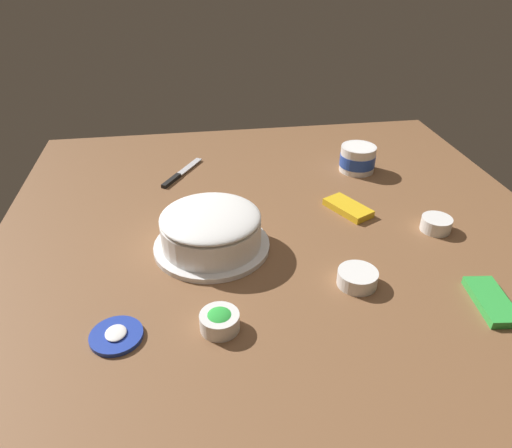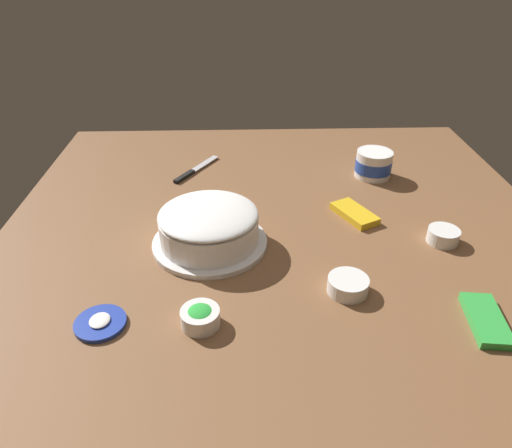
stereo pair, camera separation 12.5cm
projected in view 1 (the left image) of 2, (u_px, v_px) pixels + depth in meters
ground_plane at (278, 228)px, 1.30m from camera, size 1.54×1.54×0.00m
frosted_cake at (211, 231)px, 1.19m from camera, size 0.30×0.30×0.11m
frosting_tub at (358, 158)px, 1.59m from camera, size 0.12×0.12×0.09m
frosting_tub_lid at (116, 335)px, 0.95m from camera, size 0.11×0.11×0.02m
spreading_knife at (179, 175)px, 1.57m from camera, size 0.21×0.14×0.01m
sprinkle_bowl_pink at (436, 224)px, 1.28m from camera, size 0.08×0.08×0.04m
sprinkle_bowl_yellow at (357, 277)px, 1.09m from camera, size 0.09×0.09×0.04m
sprinkle_bowl_green at (220, 320)px, 0.96m from camera, size 0.08×0.08×0.04m
candy_box_lower at (491, 301)px, 1.03m from camera, size 0.16×0.09×0.02m
candy_box_upper at (348, 208)px, 1.38m from camera, size 0.16×0.13×0.02m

